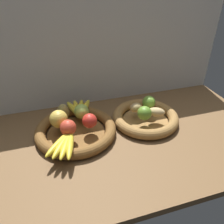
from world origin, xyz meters
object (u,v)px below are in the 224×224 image
fruit_bowl_left (76,130)px  banana_bunch_front (65,143)px  lime_far (149,102)px  fruit_bowl_right (145,118)px  apple_red_front (68,128)px  apple_red_right (90,121)px  banana_bunch_back (79,109)px  apple_green_back (81,112)px  apple_golden_left (59,119)px  potato_small (156,112)px  potato_oblong (136,107)px  pear_brown (63,112)px  lime_near (144,113)px

fruit_bowl_left → banana_bunch_front: (-6.15, -12.39, 3.97)cm
fruit_bowl_left → lime_far: size_ratio=5.64×
fruit_bowl_right → apple_red_front: bearing=-172.1°
apple_red_right → banana_bunch_back: (-2.13, 14.34, -1.91)cm
apple_green_back → apple_golden_left: apple_golden_left is taller
banana_bunch_back → potato_small: (34.17, -15.06, 0.82)cm
banana_bunch_back → potato_oblong: potato_oblong is taller
apple_red_front → pear_brown: size_ratio=0.87×
pear_brown → apple_green_back: bearing=-10.2°
potato_small → apple_red_right: bearing=178.7°
apple_red_front → apple_green_back: (7.66, 10.66, 0.03)cm
apple_red_right → banana_bunch_back: size_ratio=0.38×
potato_small → lime_near: bearing=-173.3°
banana_bunch_front → potato_oblong: bearing=23.0°
fruit_bowl_right → apple_green_back: bearing=170.0°
fruit_bowl_right → lime_far: 8.04cm
banana_bunch_back → lime_near: lime_near is taller
fruit_bowl_left → apple_green_back: bearing=53.0°
apple_green_back → potato_small: (34.06, -8.94, -1.27)cm
apple_green_back → apple_red_right: (2.03, -8.21, -0.18)cm
apple_green_back → banana_bunch_back: size_ratio=0.40×
potato_small → lime_near: lime_near is taller
fruit_bowl_right → potato_small: potato_small is taller
apple_green_back → banana_bunch_front: apple_green_back is taller
banana_bunch_back → lime_far: (33.96, -7.14, 1.88)cm
banana_bunch_front → lime_far: (44.04, 16.73, 1.91)cm
fruit_bowl_left → apple_red_front: bearing=-124.3°
potato_oblong → potato_small: (7.61, -6.71, -0.04)cm
banana_bunch_back → fruit_bowl_right: bearing=-20.6°
apple_green_back → pear_brown: (-8.13, 1.47, 0.48)cm
apple_red_right → banana_bunch_front: size_ratio=0.35×
fruit_bowl_left → pear_brown: (-4.09, 6.82, 6.57)cm
lime_far → banana_bunch_back: bearing=168.1°
pear_brown → potato_small: 43.48cm
fruit_bowl_right → lime_near: lime_near is taller
fruit_bowl_right → apple_golden_left: (-41.29, 1.62, 6.58)cm
fruit_bowl_left → fruit_bowl_right: bearing=0.0°
fruit_bowl_right → lime_far: (3.37, 4.34, 5.87)cm
apple_red_right → pear_brown: pear_brown is taller
apple_red_front → fruit_bowl_left: bearing=55.7°
apple_red_right → potato_small: bearing=-1.3°
apple_green_back → lime_near: bearing=-19.4°
banana_bunch_front → potato_small: size_ratio=2.28×
apple_red_right → lime_near: (25.56, -1.48, 0.04)cm
pear_brown → potato_small: (42.18, -10.40, -1.76)cm
fruit_bowl_left → potato_small: bearing=-5.4°
potato_small → lime_near: 6.61cm
fruit_bowl_right → potato_oblong: potato_oblong is taller
banana_bunch_front → banana_bunch_back: 25.92cm
fruit_bowl_left → lime_far: 38.59cm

